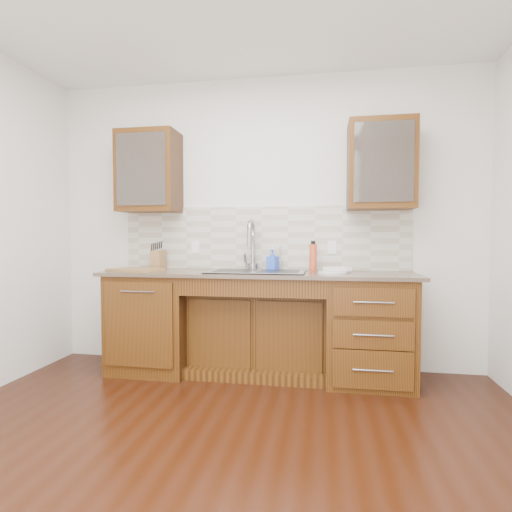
% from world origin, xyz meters
% --- Properties ---
extents(ground, '(4.00, 3.50, 0.10)m').
position_xyz_m(ground, '(0.00, 0.00, -0.05)').
color(ground, black).
extents(wall_back, '(4.00, 0.10, 2.70)m').
position_xyz_m(wall_back, '(0.00, 1.80, 1.35)').
color(wall_back, silver).
rests_on(wall_back, ground).
extents(base_cabinet_left, '(0.70, 0.62, 0.88)m').
position_xyz_m(base_cabinet_left, '(-0.95, 1.44, 0.44)').
color(base_cabinet_left, '#593014').
rests_on(base_cabinet_left, ground).
extents(base_cabinet_center, '(1.20, 0.44, 0.70)m').
position_xyz_m(base_cabinet_center, '(0.00, 1.53, 0.35)').
color(base_cabinet_center, '#593014').
rests_on(base_cabinet_center, ground).
extents(base_cabinet_right, '(0.70, 0.62, 0.88)m').
position_xyz_m(base_cabinet_right, '(0.95, 1.44, 0.44)').
color(base_cabinet_right, '#593014').
rests_on(base_cabinet_right, ground).
extents(countertop, '(2.70, 0.65, 0.03)m').
position_xyz_m(countertop, '(0.00, 1.43, 0.90)').
color(countertop, '#84705B').
rests_on(countertop, base_cabinet_left).
extents(backsplash, '(2.70, 0.02, 0.59)m').
position_xyz_m(backsplash, '(0.00, 1.74, 1.21)').
color(backsplash, beige).
rests_on(backsplash, wall_back).
extents(sink, '(0.84, 0.46, 0.19)m').
position_xyz_m(sink, '(0.00, 1.41, 0.83)').
color(sink, '#9E9EA5').
rests_on(sink, countertop).
extents(faucet, '(0.04, 0.04, 0.40)m').
position_xyz_m(faucet, '(-0.07, 1.64, 1.11)').
color(faucet, '#999993').
rests_on(faucet, countertop).
extents(filter_tap, '(0.02, 0.02, 0.24)m').
position_xyz_m(filter_tap, '(0.18, 1.65, 1.03)').
color(filter_tap, '#999993').
rests_on(filter_tap, countertop).
extents(upper_cabinet_left, '(0.55, 0.34, 0.75)m').
position_xyz_m(upper_cabinet_left, '(-1.05, 1.58, 1.83)').
color(upper_cabinet_left, '#593014').
rests_on(upper_cabinet_left, wall_back).
extents(upper_cabinet_right, '(0.55, 0.34, 0.75)m').
position_xyz_m(upper_cabinet_right, '(1.05, 1.58, 1.83)').
color(upper_cabinet_right, '#593014').
rests_on(upper_cabinet_right, wall_back).
extents(outlet_left, '(0.08, 0.01, 0.12)m').
position_xyz_m(outlet_left, '(-0.65, 1.73, 1.12)').
color(outlet_left, white).
rests_on(outlet_left, backsplash).
extents(outlet_right, '(0.08, 0.01, 0.12)m').
position_xyz_m(outlet_right, '(0.65, 1.73, 1.12)').
color(outlet_right, white).
rests_on(outlet_right, backsplash).
extents(soap_bottle, '(0.11, 0.11, 0.19)m').
position_xyz_m(soap_bottle, '(0.12, 1.62, 1.00)').
color(soap_bottle, blue).
rests_on(soap_bottle, countertop).
extents(water_bottle, '(0.07, 0.07, 0.24)m').
position_xyz_m(water_bottle, '(0.48, 1.60, 1.03)').
color(water_bottle, '#CC4524').
rests_on(water_bottle, countertop).
extents(plate, '(0.27, 0.27, 0.01)m').
position_xyz_m(plate, '(0.65, 1.42, 0.92)').
color(plate, white).
rests_on(plate, countertop).
extents(dish_towel, '(0.24, 0.22, 0.03)m').
position_xyz_m(dish_towel, '(0.69, 1.49, 0.94)').
color(dish_towel, beige).
rests_on(dish_towel, plate).
extents(knife_block, '(0.10, 0.16, 0.17)m').
position_xyz_m(knife_block, '(-0.99, 1.62, 1.00)').
color(knife_block, '#A67426').
rests_on(knife_block, countertop).
extents(cutting_board, '(0.51, 0.42, 0.02)m').
position_xyz_m(cutting_board, '(-1.09, 1.37, 0.92)').
color(cutting_board, '#A37A45').
rests_on(cutting_board, countertop).
extents(cup_left_a, '(0.14, 0.14, 0.11)m').
position_xyz_m(cup_left_a, '(-1.09, 1.58, 1.78)').
color(cup_left_a, white).
rests_on(cup_left_a, upper_cabinet_left).
extents(cup_left_b, '(0.10, 0.10, 0.09)m').
position_xyz_m(cup_left_b, '(-0.95, 1.58, 1.77)').
color(cup_left_b, white).
rests_on(cup_left_b, upper_cabinet_left).
extents(cup_right_a, '(0.13, 0.13, 0.10)m').
position_xyz_m(cup_right_a, '(0.99, 1.58, 1.78)').
color(cup_right_a, silver).
rests_on(cup_right_a, upper_cabinet_right).
extents(cup_right_b, '(0.13, 0.13, 0.10)m').
position_xyz_m(cup_right_b, '(1.12, 1.58, 1.77)').
color(cup_right_b, white).
rests_on(cup_right_b, upper_cabinet_right).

